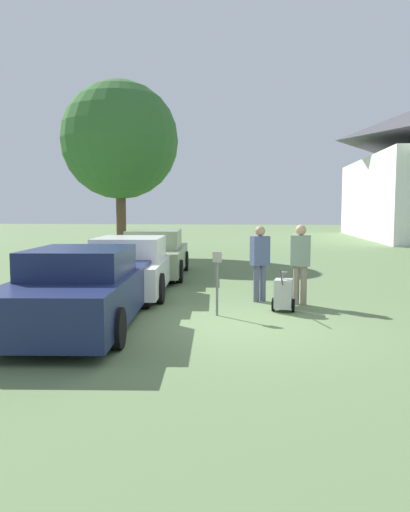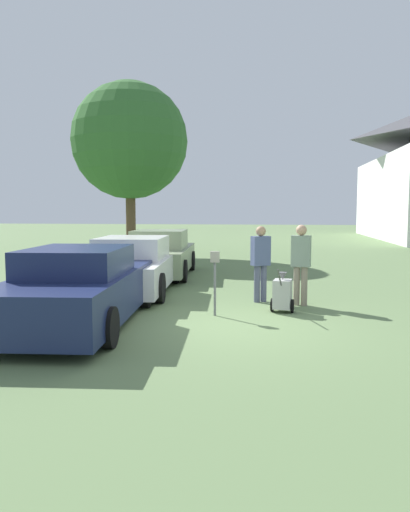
{
  "view_description": "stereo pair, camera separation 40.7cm",
  "coord_description": "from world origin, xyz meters",
  "px_view_note": "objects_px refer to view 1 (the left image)",
  "views": [
    {
      "loc": [
        0.5,
        -9.12,
        2.16
      ],
      "look_at": [
        -0.55,
        2.03,
        1.1
      ],
      "focal_mm": 35.0,
      "sensor_mm": 36.0,
      "label": 1
    },
    {
      "loc": [
        0.9,
        -9.07,
        2.16
      ],
      "look_at": [
        -0.55,
        2.03,
        1.1
      ],
      "focal_mm": 35.0,
      "sensor_mm": 36.0,
      "label": 2
    }
  ],
  "objects_px": {
    "parked_car_sage": "(155,255)",
    "equipment_cart": "(283,293)",
    "parked_car_navy": "(83,289)",
    "parked_car_white": "(131,267)",
    "parking_meter": "(217,271)",
    "person_supervisor": "(300,259)",
    "person_worker": "(260,259)"
  },
  "relations": [
    {
      "from": "equipment_cart",
      "to": "parked_car_white",
      "type": "bearing_deg",
      "value": 160.13
    },
    {
      "from": "parking_meter",
      "to": "equipment_cart",
      "type": "relative_size",
      "value": 1.3
    },
    {
      "from": "parked_car_white",
      "to": "person_worker",
      "type": "distance_m",
      "value": 3.45
    },
    {
      "from": "parked_car_sage",
      "to": "person_supervisor",
      "type": "distance_m",
      "value": 6.12
    },
    {
      "from": "person_supervisor",
      "to": "equipment_cart",
      "type": "xyz_separation_m",
      "value": [
        -0.42,
        -0.8,
        -0.65
      ]
    },
    {
      "from": "parked_car_white",
      "to": "equipment_cart",
      "type": "bearing_deg",
      "value": -32.92
    },
    {
      "from": "parking_meter",
      "to": "person_worker",
      "type": "relative_size",
      "value": 0.74
    },
    {
      "from": "parking_meter",
      "to": "person_supervisor",
      "type": "distance_m",
      "value": 2.23
    },
    {
      "from": "person_worker",
      "to": "parked_car_white",
      "type": "bearing_deg",
      "value": -44.77
    },
    {
      "from": "parked_car_navy",
      "to": "parked_car_white",
      "type": "distance_m",
      "value": 3.68
    },
    {
      "from": "parking_meter",
      "to": "person_supervisor",
      "type": "xyz_separation_m",
      "value": [
        1.78,
        1.34,
        0.12
      ]
    },
    {
      "from": "parked_car_sage",
      "to": "person_worker",
      "type": "xyz_separation_m",
      "value": [
        3.29,
        -4.14,
        0.33
      ]
    },
    {
      "from": "parked_car_navy",
      "to": "parked_car_sage",
      "type": "bearing_deg",
      "value": 85.78
    },
    {
      "from": "person_worker",
      "to": "equipment_cart",
      "type": "height_order",
      "value": "person_worker"
    },
    {
      "from": "parked_car_navy",
      "to": "parked_car_white",
      "type": "xyz_separation_m",
      "value": [
        0.0,
        3.68,
        -0.01
      ]
    },
    {
      "from": "parked_car_sage",
      "to": "parking_meter",
      "type": "distance_m",
      "value": 6.26
    },
    {
      "from": "parked_car_navy",
      "to": "parking_meter",
      "type": "relative_size",
      "value": 4.03
    },
    {
      "from": "parked_car_white",
      "to": "person_supervisor",
      "type": "relative_size",
      "value": 2.81
    },
    {
      "from": "parked_car_sage",
      "to": "equipment_cart",
      "type": "bearing_deg",
      "value": -58.45
    },
    {
      "from": "parking_meter",
      "to": "equipment_cart",
      "type": "bearing_deg",
      "value": 21.56
    },
    {
      "from": "parking_meter",
      "to": "person_supervisor",
      "type": "height_order",
      "value": "person_supervisor"
    },
    {
      "from": "parked_car_sage",
      "to": "equipment_cart",
      "type": "relative_size",
      "value": 4.82
    },
    {
      "from": "parked_car_white",
      "to": "parked_car_sage",
      "type": "height_order",
      "value": "parked_car_sage"
    },
    {
      "from": "parked_car_navy",
      "to": "parking_meter",
      "type": "bearing_deg",
      "value": 19.89
    },
    {
      "from": "equipment_cart",
      "to": "parked_car_navy",
      "type": "bearing_deg",
      "value": -147.97
    },
    {
      "from": "parked_car_white",
      "to": "parking_meter",
      "type": "height_order",
      "value": "parked_car_white"
    },
    {
      "from": "parked_car_sage",
      "to": "parked_car_navy",
      "type": "bearing_deg",
      "value": -94.22
    },
    {
      "from": "parked_car_white",
      "to": "person_supervisor",
      "type": "height_order",
      "value": "person_supervisor"
    },
    {
      "from": "parked_car_sage",
      "to": "person_worker",
      "type": "relative_size",
      "value": 2.74
    },
    {
      "from": "parked_car_navy",
      "to": "parking_meter",
      "type": "distance_m",
      "value": 2.65
    },
    {
      "from": "parked_car_sage",
      "to": "person_supervisor",
      "type": "relative_size",
      "value": 2.67
    },
    {
      "from": "parked_car_sage",
      "to": "equipment_cart",
      "type": "height_order",
      "value": "parked_car_sage"
    }
  ]
}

